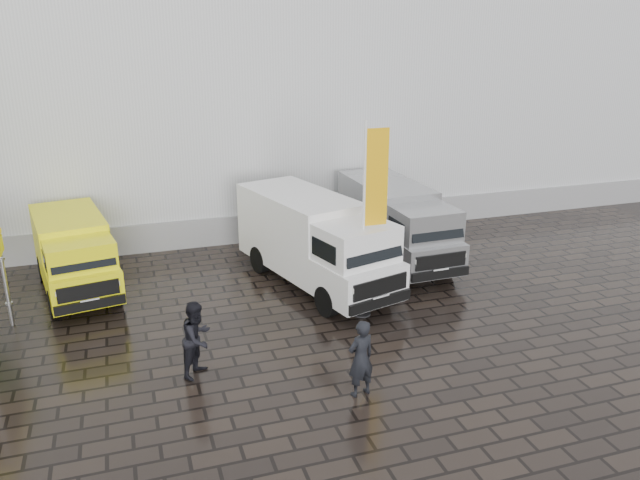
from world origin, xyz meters
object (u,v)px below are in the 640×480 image
(van_white, at_px, (315,243))
(van_silver, at_px, (397,224))
(wheelie_bin, at_px, (422,217))
(person_front, at_px, (361,358))
(person_tent, at_px, (197,339))
(van_yellow, at_px, (75,256))
(flagpole, at_px, (371,210))

(van_white, xyz_separation_m, van_silver, (3.17, 1.23, -0.08))
(wheelie_bin, bearing_deg, person_front, -113.92)
(person_front, relative_size, person_tent, 0.98)
(van_white, height_order, person_tent, van_white)
(van_white, distance_m, person_tent, 5.65)
(van_yellow, relative_size, van_silver, 0.83)
(van_silver, relative_size, person_front, 3.33)
(van_yellow, height_order, van_white, van_white)
(person_front, bearing_deg, van_white, -113.04)
(van_yellow, bearing_deg, van_white, -24.08)
(van_silver, distance_m, person_front, 8.18)
(van_white, distance_m, wheelie_bin, 6.75)
(flagpole, height_order, wheelie_bin, flagpole)
(wheelie_bin, bearing_deg, van_white, -135.61)
(van_silver, distance_m, wheelie_bin, 3.58)
(person_front, bearing_deg, wheelie_bin, -137.70)
(van_white, distance_m, person_front, 5.95)
(van_white, relative_size, person_front, 3.54)
(van_silver, xyz_separation_m, person_front, (-4.04, -7.10, -0.38))
(van_silver, bearing_deg, person_tent, -145.64)
(van_yellow, relative_size, van_white, 0.78)
(van_yellow, relative_size, wheelie_bin, 4.87)
(van_white, relative_size, wheelie_bin, 6.26)
(van_yellow, height_order, person_tent, van_yellow)
(flagpole, relative_size, person_tent, 2.98)
(person_tent, bearing_deg, van_white, -4.21)
(van_white, bearing_deg, flagpole, -87.46)
(person_front, bearing_deg, van_silver, -134.21)
(wheelie_bin, height_order, person_front, person_front)
(van_yellow, xyz_separation_m, person_front, (5.84, -7.54, -0.23))
(person_front, bearing_deg, person_tent, -45.72)
(flagpole, distance_m, wheelie_bin, 8.14)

